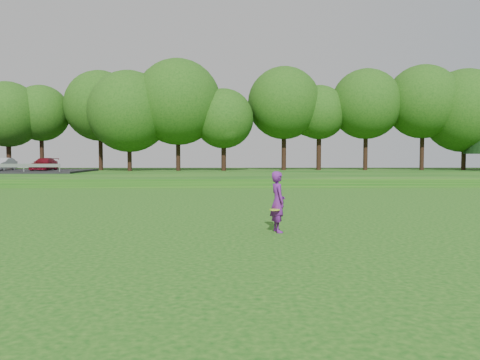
{
  "coord_description": "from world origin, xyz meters",
  "views": [
    {
      "loc": [
        2.07,
        -12.9,
        2.21
      ],
      "look_at": [
        2.45,
        4.46,
        1.3
      ],
      "focal_mm": 35.0,
      "sensor_mm": 36.0,
      "label": 1
    }
  ],
  "objects": [
    {
      "name": "berm",
      "position": [
        0.0,
        34.0,
        0.3
      ],
      "size": [
        130.0,
        30.0,
        0.6
      ],
      "primitive_type": "cube",
      "color": "#0D480F",
      "rests_on": "ground"
    },
    {
      "name": "walking_path",
      "position": [
        0.0,
        20.0,
        0.02
      ],
      "size": [
        130.0,
        1.6,
        0.04
      ],
      "primitive_type": "cube",
      "color": "gray",
      "rests_on": "ground"
    },
    {
      "name": "woman",
      "position": [
        3.45,
        0.46,
        0.88
      ],
      "size": [
        0.55,
        0.78,
        1.76
      ],
      "color": "#651C7F",
      "rests_on": "ground"
    },
    {
      "name": "treeline",
      "position": [
        0.0,
        38.0,
        8.1
      ],
      "size": [
        104.0,
        7.0,
        15.0
      ],
      "primitive_type": null,
      "color": "#174510",
      "rests_on": "berm"
    },
    {
      "name": "ground",
      "position": [
        0.0,
        0.0,
        0.0
      ],
      "size": [
        140.0,
        140.0,
        0.0
      ],
      "primitive_type": "plane",
      "color": "#0D480F",
      "rests_on": "ground"
    }
  ]
}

